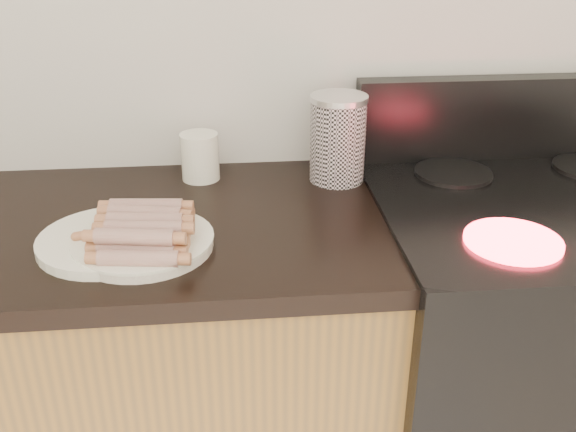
{
  "coord_description": "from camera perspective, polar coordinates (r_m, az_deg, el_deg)",
  "views": [
    {
      "loc": [
        0.09,
        0.5,
        1.48
      ],
      "look_at": [
        0.2,
        1.62,
        0.93
      ],
      "focal_mm": 40.0,
      "sensor_mm": 36.0,
      "label": 1
    }
  ],
  "objects": [
    {
      "name": "stove",
      "position": [
        1.7,
        20.14,
        -12.88
      ],
      "size": [
        0.76,
        0.65,
        0.91
      ],
      "color": "black",
      "rests_on": "floor"
    },
    {
      "name": "stove_panel",
      "position": [
        1.68,
        19.09,
        8.29
      ],
      "size": [
        0.76,
        0.06,
        0.2
      ],
      "primitive_type": "cube",
      "color": "black",
      "rests_on": "stove"
    },
    {
      "name": "burner_near_left",
      "position": [
        1.26,
        19.37,
        -2.1
      ],
      "size": [
        0.18,
        0.18,
        0.01
      ],
      "primitive_type": "cylinder",
      "color": "#FF1E2D",
      "rests_on": "stove"
    },
    {
      "name": "burner_far_left",
      "position": [
        1.55,
        14.47,
        3.74
      ],
      "size": [
        0.18,
        0.18,
        0.01
      ],
      "primitive_type": "cylinder",
      "color": "black",
      "rests_on": "stove"
    },
    {
      "name": "main_plate",
      "position": [
        1.23,
        -12.71,
        -2.47
      ],
      "size": [
        0.3,
        0.3,
        0.02
      ],
      "primitive_type": "cylinder",
      "rotation": [
        0.0,
        0.0,
        0.19
      ],
      "color": "white",
      "rests_on": "counter_slab"
    },
    {
      "name": "side_plate",
      "position": [
        1.25,
        -15.57,
        -2.09
      ],
      "size": [
        0.32,
        0.32,
        0.02
      ],
      "primitive_type": "cylinder",
      "rotation": [
        0.0,
        0.0,
        0.23
      ],
      "color": "white",
      "rests_on": "counter_slab"
    },
    {
      "name": "hotdog_pile",
      "position": [
        1.21,
        -12.86,
        -1.05
      ],
      "size": [
        0.14,
        0.25,
        0.06
      ],
      "rotation": [
        0.0,
        0.0,
        -0.18
      ],
      "color": "maroon",
      "rests_on": "main_plate"
    },
    {
      "name": "plain_sausages",
      "position": [
        1.25,
        -15.67,
        -1.33
      ],
      "size": [
        0.12,
        0.05,
        0.02
      ],
      "rotation": [
        0.0,
        0.0,
        0.28
      ],
      "color": "#B9652E",
      "rests_on": "side_plate"
    },
    {
      "name": "canister",
      "position": [
        1.47,
        4.44,
        6.88
      ],
      "size": [
        0.13,
        0.13,
        0.2
      ],
      "rotation": [
        0.0,
        0.0,
        -0.11
      ],
      "color": "white",
      "rests_on": "counter_slab"
    },
    {
      "name": "mug",
      "position": [
        1.5,
        -7.83,
        5.25
      ],
      "size": [
        0.09,
        0.09,
        0.11
      ],
      "primitive_type": "cylinder",
      "rotation": [
        0.0,
        0.0,
        -0.02
      ],
      "color": "white",
      "rests_on": "counter_slab"
    }
  ]
}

